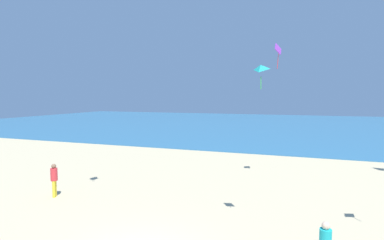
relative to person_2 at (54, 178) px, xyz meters
name	(u,v)px	position (x,y,z in m)	size (l,w,h in m)	color
ground_plane	(216,180)	(6.99, 5.92, -1.00)	(120.00, 120.00, 0.00)	#C6B58C
ocean_water	(273,124)	(6.99, 45.24, -0.97)	(120.00, 60.00, 0.05)	teal
person_2	(54,178)	(0.00, 0.00, 0.00)	(0.46, 0.46, 1.73)	yellow
kite_purple	(278,50)	(10.54, 6.50, 6.89)	(0.33, 0.70, 1.50)	purple
kite_teal	(261,68)	(10.50, -0.87, 5.23)	(0.61, 0.56, 0.94)	#1EADAD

